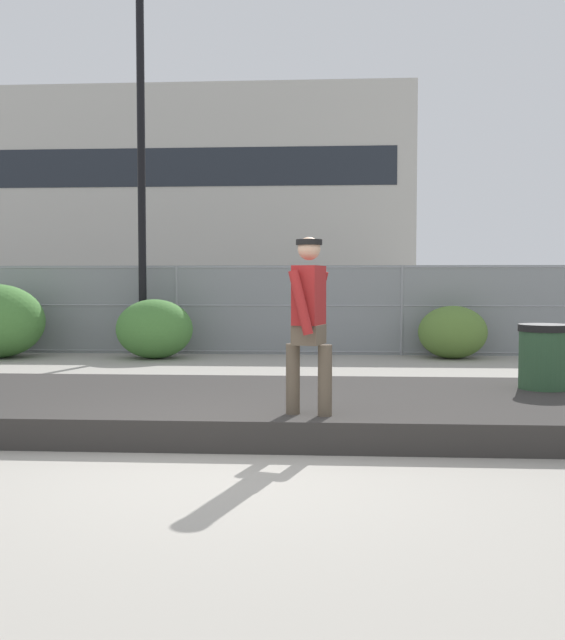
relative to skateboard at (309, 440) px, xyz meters
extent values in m
plane|color=#9E998E|center=(-0.66, -0.86, -0.06)|extent=(120.00, 120.00, 0.00)
cube|color=#33302D|center=(-0.66, 1.20, 0.09)|extent=(16.91, 3.14, 0.29)
cube|color=#2D608C|center=(0.00, 0.00, 0.00)|extent=(0.82, 0.41, 0.02)
cylinder|color=silver|center=(0.27, 0.02, -0.03)|extent=(0.06, 0.04, 0.05)
cylinder|color=silver|center=(0.23, -0.16, -0.03)|extent=(0.06, 0.04, 0.05)
cylinder|color=silver|center=(-0.23, 0.16, -0.03)|extent=(0.06, 0.04, 0.05)
cylinder|color=silver|center=(-0.27, -0.02, -0.03)|extent=(0.06, 0.04, 0.05)
cube|color=#99999E|center=(0.25, -0.07, -0.01)|extent=(0.09, 0.15, 0.01)
cube|color=#99999E|center=(-0.25, 0.07, -0.01)|extent=(0.09, 0.15, 0.01)
cube|color=gray|center=(0.21, -0.06, 0.06)|extent=(0.30, 0.17, 0.09)
cube|color=gray|center=(-0.21, 0.06, 0.06)|extent=(0.30, 0.17, 0.09)
cylinder|color=brown|center=(0.15, -0.04, 0.49)|extent=(0.13, 0.13, 0.78)
cylinder|color=brown|center=(-0.15, 0.04, 0.49)|extent=(0.13, 0.13, 0.78)
cube|color=brown|center=(0.00, 0.00, 0.98)|extent=(0.32, 0.39, 0.18)
cube|color=maroon|center=(0.00, 0.00, 1.34)|extent=(0.31, 0.43, 0.54)
cylinder|color=maroon|center=(0.07, 0.24, 1.28)|extent=(0.25, 0.15, 0.58)
cylinder|color=maroon|center=(-0.07, -0.24, 1.28)|extent=(0.25, 0.15, 0.58)
sphere|color=tan|center=(0.00, 0.00, 1.76)|extent=(0.21, 0.21, 0.21)
cylinder|color=black|center=(0.00, 0.00, 1.82)|extent=(0.24, 0.24, 0.05)
cylinder|color=gray|center=(-3.01, 8.42, 0.87)|extent=(0.06, 0.06, 1.85)
cylinder|color=gray|center=(1.68, 8.42, 0.87)|extent=(0.06, 0.06, 1.85)
cylinder|color=gray|center=(-0.66, 8.42, 1.75)|extent=(23.45, 0.04, 0.04)
cylinder|color=gray|center=(-0.66, 8.42, 0.96)|extent=(23.45, 0.04, 0.04)
cylinder|color=gray|center=(-0.66, 8.42, 0.00)|extent=(23.45, 0.04, 0.04)
cube|color=gray|center=(-0.66, 8.42, 0.87)|extent=(23.45, 0.01, 1.85)
cylinder|color=black|center=(-3.59, 7.90, 3.66)|extent=(0.16, 0.16, 7.43)
cube|color=#566B4C|center=(-3.38, 11.68, 0.61)|extent=(4.53, 2.15, 0.70)
cube|color=#23282D|center=(-3.58, 11.67, 1.28)|extent=(2.32, 1.77, 0.64)
cylinder|color=black|center=(-2.09, 12.65, 0.26)|extent=(0.66, 0.29, 0.64)
cylinder|color=black|center=(-1.95, 10.94, 0.26)|extent=(0.66, 0.29, 0.64)
cylinder|color=black|center=(-4.81, 12.43, 0.26)|extent=(0.66, 0.29, 0.64)
cylinder|color=black|center=(-4.67, 10.72, 0.26)|extent=(0.66, 0.29, 0.64)
cube|color=#B7BABF|center=(2.00, 11.86, 0.61)|extent=(4.48, 2.02, 0.70)
cube|color=#23282D|center=(1.80, 11.87, 1.28)|extent=(2.28, 1.71, 0.64)
cylinder|color=black|center=(3.40, 12.65, 0.26)|extent=(0.65, 0.27, 0.64)
cylinder|color=black|center=(3.32, 10.94, 0.26)|extent=(0.65, 0.27, 0.64)
cylinder|color=black|center=(0.68, 12.78, 0.26)|extent=(0.65, 0.27, 0.64)
cylinder|color=black|center=(0.59, 11.08, 0.26)|extent=(0.65, 0.27, 0.64)
cube|color=#B2AFA8|center=(-10.02, 48.37, 7.16)|extent=(31.59, 15.30, 14.44)
cube|color=#1E232B|center=(-10.02, 40.70, 8.90)|extent=(29.06, 0.04, 2.50)
ellipsoid|color=#477F38|center=(-3.24, 7.43, 0.53)|extent=(1.51, 1.24, 1.17)
ellipsoid|color=#567A33|center=(2.61, 7.81, 0.46)|extent=(1.35, 1.10, 1.04)
cylinder|color=#2D5133|center=(2.64, 1.81, 0.42)|extent=(0.56, 0.56, 0.95)
cylinder|color=black|center=(2.64, 1.81, 0.93)|extent=(0.59, 0.59, 0.08)
camera|label=1|loc=(0.18, -6.65, 1.46)|focal=40.89mm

